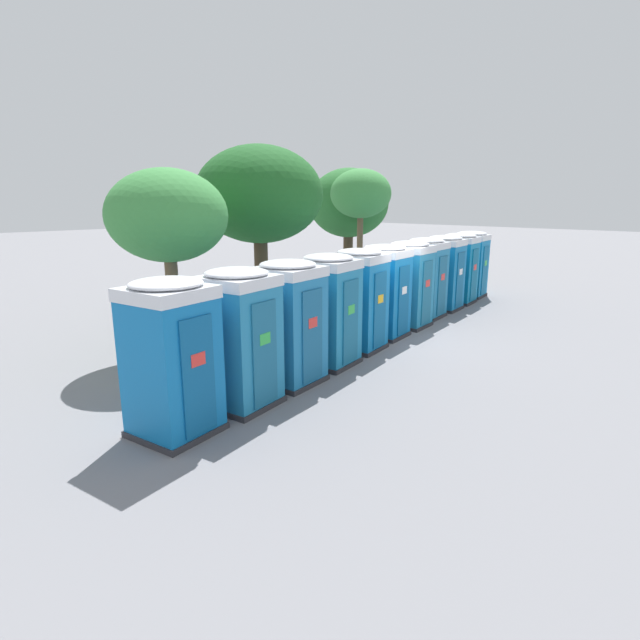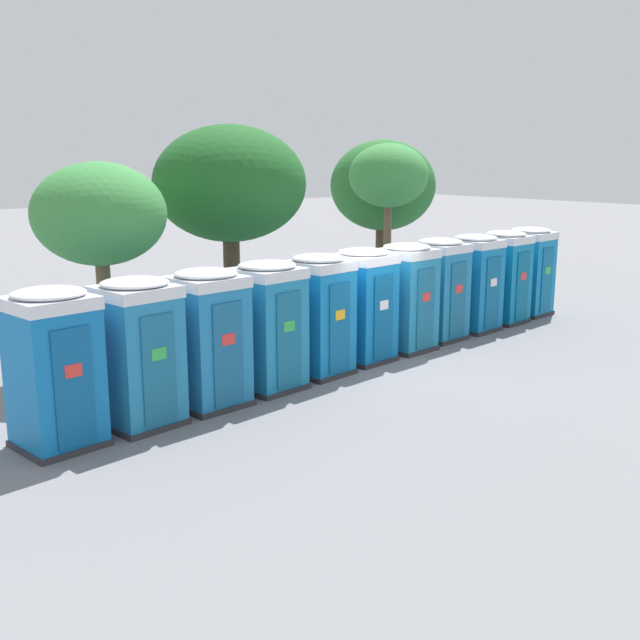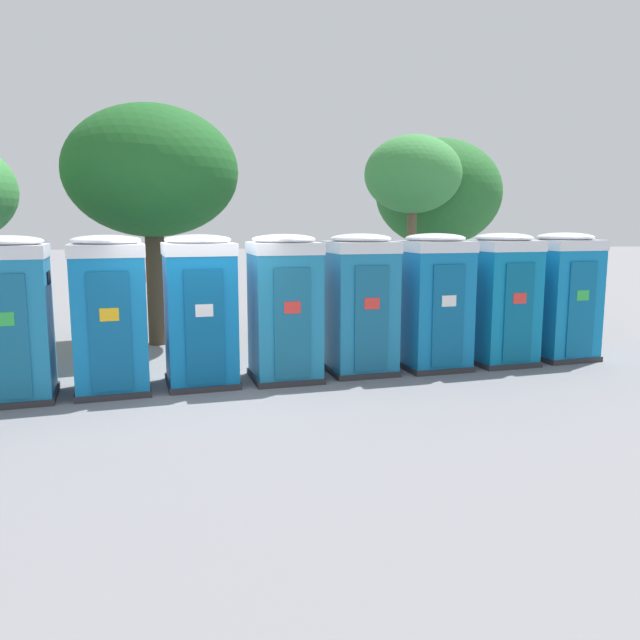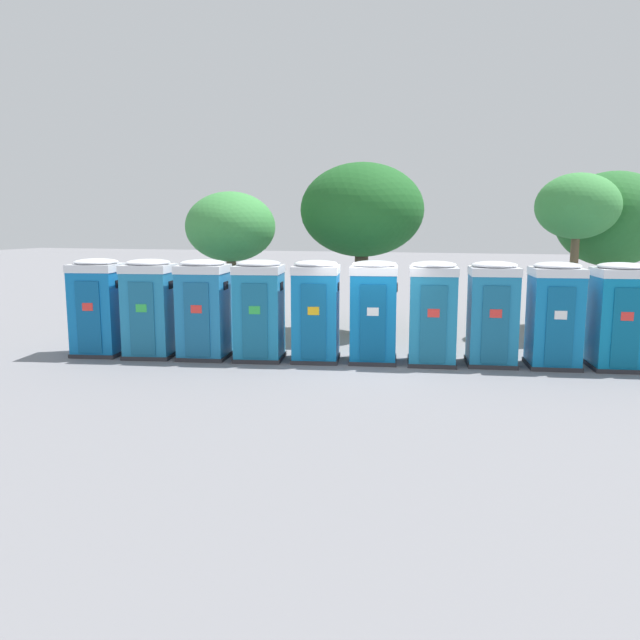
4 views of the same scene
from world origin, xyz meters
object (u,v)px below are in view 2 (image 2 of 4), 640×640
(portapotty_1, at_px, (138,352))
(portapotty_2, at_px, (208,337))
(portapotty_4, at_px, (319,314))
(street_tree_0, at_px, (230,185))
(street_tree_2, at_px, (383,186))
(street_tree_3, at_px, (388,177))
(portapotty_3, at_px, (268,325))
(portapotty_0, at_px, (54,368))
(portapotty_9, at_px, (504,276))
(portapotty_5, at_px, (363,304))
(street_tree_1, at_px, (99,215))
(portapotty_10, at_px, (529,271))
(portapotty_7, at_px, (439,289))
(portapotty_8, at_px, (474,282))
(portapotty_6, at_px, (406,297))

(portapotty_1, distance_m, portapotty_2, 1.44)
(portapotty_4, bearing_deg, street_tree_0, 86.13)
(street_tree_2, xyz_separation_m, street_tree_3, (-1.25, -1.68, 0.36))
(portapotty_3, xyz_separation_m, street_tree_0, (1.69, 4.34, 2.53))
(street_tree_0, bearing_deg, portapotty_2, -124.32)
(portapotty_0, bearing_deg, portapotty_9, 8.75)
(portapotty_5, xyz_separation_m, street_tree_1, (-4.94, 2.51, 2.03))
(portapotty_5, bearing_deg, portapotty_10, 8.93)
(street_tree_2, bearing_deg, street_tree_3, -126.57)
(portapotty_0, height_order, street_tree_0, street_tree_0)
(portapotty_1, relative_size, portapotty_10, 1.00)
(street_tree_2, height_order, street_tree_3, street_tree_2)
(portapotty_7, bearing_deg, street_tree_0, 140.18)
(portapotty_0, relative_size, street_tree_1, 0.58)
(portapotty_0, relative_size, portapotty_1, 1.00)
(street_tree_0, distance_m, street_tree_1, 4.04)
(portapotty_4, relative_size, portapotty_8, 1.00)
(portapotty_1, bearing_deg, portapotty_2, 8.73)
(portapotty_10, bearing_deg, portapotty_2, -170.63)
(portapotty_3, distance_m, portapotty_10, 10.10)
(portapotty_0, bearing_deg, street_tree_0, 39.56)
(portapotty_7, relative_size, portapotty_9, 1.00)
(portapotty_4, height_order, street_tree_0, street_tree_0)
(portapotty_7, xyz_separation_m, street_tree_1, (-7.78, 2.03, 2.03))
(portapotty_6, distance_m, portapotty_10, 5.77)
(portapotty_2, xyz_separation_m, street_tree_2, (10.63, 7.46, 2.26))
(portapotty_9, distance_m, portapotty_10, 1.44)
(portapotty_0, bearing_deg, portapotty_2, 7.43)
(portapotty_2, relative_size, portapotty_6, 1.00)
(portapotty_1, distance_m, portapotty_4, 4.33)
(portapotty_6, xyz_separation_m, street_tree_0, (-2.58, 3.65, 2.53))
(portapotty_5, xyz_separation_m, street_tree_0, (-1.14, 3.81, 2.53))
(portapotty_2, distance_m, portapotty_10, 11.54)
(portapotty_7, relative_size, street_tree_1, 0.58)
(portapotty_0, distance_m, portapotty_9, 12.99)
(portapotty_10, bearing_deg, street_tree_1, 173.41)
(portapotty_0, distance_m, portapotty_1, 1.45)
(portapotty_5, distance_m, portapotty_10, 7.21)
(portapotty_3, height_order, portapotty_8, same)
(portapotty_1, distance_m, street_tree_3, 12.64)
(portapotty_2, height_order, portapotty_9, same)
(portapotty_9, relative_size, street_tree_3, 0.52)
(street_tree_0, bearing_deg, portapotty_0, -140.44)
(portapotty_7, relative_size, portapotty_8, 1.00)
(portapotty_1, xyz_separation_m, portapotty_7, (8.53, 1.46, 0.00))
(portapotty_3, bearing_deg, portapotty_4, 10.55)
(portapotty_3, bearing_deg, street_tree_0, 68.67)
(street_tree_3, bearing_deg, street_tree_1, -166.00)
(street_tree_0, bearing_deg, portapotty_3, -111.33)
(portapotty_7, distance_m, portapotty_9, 2.89)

